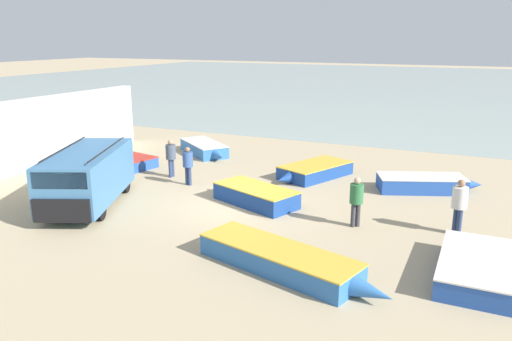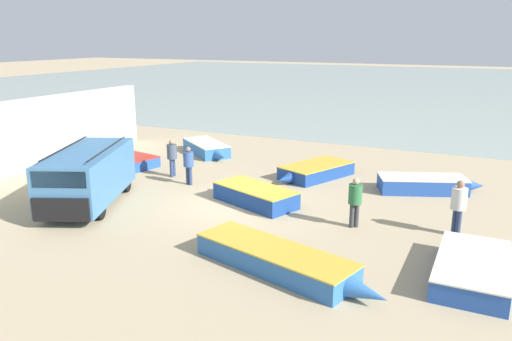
# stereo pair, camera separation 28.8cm
# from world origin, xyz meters

# --- Properties ---
(ground_plane) EXTENTS (200.00, 200.00, 0.00)m
(ground_plane) POSITION_xyz_m (0.00, 0.00, 0.00)
(ground_plane) COLOR tan
(sea_water) EXTENTS (120.00, 80.00, 0.01)m
(sea_water) POSITION_xyz_m (0.00, 52.00, 0.00)
(sea_water) COLOR #99A89E
(sea_water) RESTS_ON ground_plane
(harbor_wall) EXTENTS (0.50, 13.66, 3.22)m
(harbor_wall) POSITION_xyz_m (-11.05, 1.00, 1.61)
(harbor_wall) COLOR silver
(harbor_wall) RESTS_ON ground_plane
(parked_van) EXTENTS (3.83, 5.42, 2.13)m
(parked_van) POSITION_xyz_m (-4.91, -2.12, 1.11)
(parked_van) COLOR teal
(parked_van) RESTS_ON ground_plane
(fishing_rowboat_0) EXTENTS (1.72, 4.10, 0.56)m
(fishing_rowboat_0) POSITION_xyz_m (7.99, -2.30, 0.28)
(fishing_rowboat_0) COLOR #234CA3
(fishing_rowboat_0) RESTS_ON ground_plane
(fishing_rowboat_1) EXTENTS (4.11, 2.51, 0.61)m
(fishing_rowboat_1) POSITION_xyz_m (5.91, 4.79, 0.31)
(fishing_rowboat_1) COLOR #234CA3
(fishing_rowboat_1) RESTS_ON ground_plane
(fishing_rowboat_2) EXTENTS (3.95, 2.46, 0.63)m
(fishing_rowboat_2) POSITION_xyz_m (0.37, 0.60, 0.32)
(fishing_rowboat_2) COLOR navy
(fishing_rowboat_2) RESTS_ON ground_plane
(fishing_rowboat_3) EXTENTS (3.79, 3.21, 0.62)m
(fishing_rowboat_3) POSITION_xyz_m (-5.26, 6.64, 0.31)
(fishing_rowboat_3) COLOR #2D66AD
(fishing_rowboat_3) RESTS_ON ground_plane
(fishing_rowboat_4) EXTENTS (5.56, 2.53, 0.59)m
(fishing_rowboat_4) POSITION_xyz_m (3.45, -4.06, 0.29)
(fishing_rowboat_4) COLOR #2D66AD
(fishing_rowboat_4) RESTS_ON ground_plane
(fishing_rowboat_5) EXTENTS (2.80, 4.03, 0.58)m
(fishing_rowboat_5) POSITION_xyz_m (1.27, 4.86, 0.29)
(fishing_rowboat_5) COLOR navy
(fishing_rowboat_5) RESTS_ON ground_plane
(fishing_rowboat_6) EXTENTS (4.55, 2.39, 0.51)m
(fishing_rowboat_6) POSITION_xyz_m (-7.90, 3.02, 0.26)
(fishing_rowboat_6) COLOR #234CA3
(fishing_rowboat_6) RESTS_ON ground_plane
(fisherman_0) EXTENTS (0.42, 0.42, 1.60)m
(fisherman_0) POSITION_xyz_m (-3.05, 1.57, 0.96)
(fisherman_0) COLOR navy
(fisherman_0) RESTS_ON ground_plane
(fisherman_1) EXTENTS (0.43, 0.43, 1.65)m
(fisherman_1) POSITION_xyz_m (-4.37, 2.30, 0.98)
(fisherman_1) COLOR navy
(fisherman_1) RESTS_ON ground_plane
(fisherman_2) EXTENTS (0.46, 0.46, 1.75)m
(fisherman_2) POSITION_xyz_m (7.37, 0.54, 1.05)
(fisherman_2) COLOR navy
(fisherman_2) RESTS_ON ground_plane
(fisherman_3) EXTENTS (0.43, 0.43, 1.64)m
(fisherman_3) POSITION_xyz_m (4.36, -0.16, 0.98)
(fisherman_3) COLOR #38383D
(fisherman_3) RESTS_ON ground_plane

